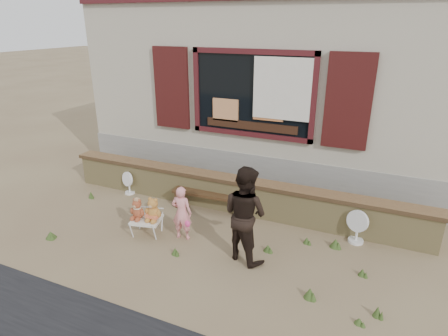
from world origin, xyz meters
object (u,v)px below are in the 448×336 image
at_px(bench, 210,197).
at_px(child, 182,213).
at_px(folding_chair, 147,220).
at_px(teddy_bear_right, 154,209).
at_px(teddy_bear_left, 138,208).
at_px(adult, 245,214).

xyz_separation_m(bench, child, (0.01, -1.06, 0.20)).
bearing_deg(bench, child, -92.99).
height_order(folding_chair, child, child).
relative_size(folding_chair, teddy_bear_right, 1.36).
bearing_deg(bench, folding_chair, -119.94).
distance_m(bench, teddy_bear_left, 1.45).
height_order(folding_chair, teddy_bear_left, teddy_bear_left).
height_order(teddy_bear_left, teddy_bear_right, teddy_bear_right).
relative_size(bench, folding_chair, 2.62).
height_order(teddy_bear_right, adult, adult).
bearing_deg(teddy_bear_left, child, 0.03).
bearing_deg(teddy_bear_left, folding_chair, 0.00).
xyz_separation_m(folding_chair, teddy_bear_left, (-0.14, -0.03, 0.21)).
bearing_deg(child, bench, -97.11).
distance_m(bench, adult, 1.70).
xyz_separation_m(teddy_bear_right, adult, (1.60, 0.01, 0.25)).
relative_size(bench, adult, 0.98).
bearing_deg(adult, child, 16.17).
distance_m(folding_chair, teddy_bear_right, 0.27).
height_order(bench, teddy_bear_right, teddy_bear_right).
xyz_separation_m(folding_chair, teddy_bear_right, (0.14, 0.03, 0.23)).
relative_size(bench, child, 1.57).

